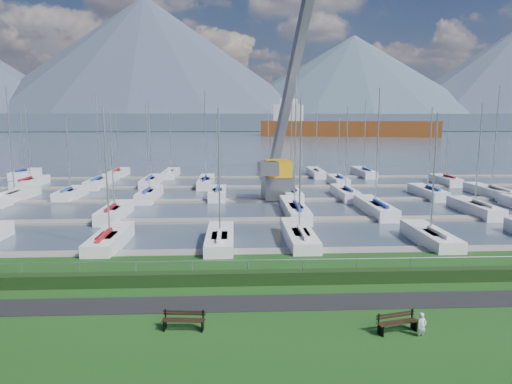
{
  "coord_description": "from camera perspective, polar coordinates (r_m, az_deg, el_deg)",
  "views": [
    {
      "loc": [
        -1.68,
        -23.74,
        8.78
      ],
      "look_at": [
        0.0,
        12.0,
        3.0
      ],
      "focal_mm": 32.0,
      "sensor_mm": 36.0,
      "label": 1
    }
  ],
  "objects": [
    {
      "name": "bench_left",
      "position": [
        20.09,
        -9.02,
        -15.55
      ],
      "size": [
        1.83,
        0.59,
        0.85
      ],
      "rotation": [
        0.0,
        0.0,
        -0.09
      ],
      "color": "black",
      "rests_on": "grass"
    },
    {
      "name": "cargo_ship_mid",
      "position": [
        241.58,
        10.4,
        7.82
      ],
      "size": [
        90.01,
        38.62,
        21.5
      ],
      "rotation": [
        0.0,
        0.0,
        -0.24
      ],
      "color": "brown",
      "rests_on": "water"
    },
    {
      "name": "water",
      "position": [
        283.9,
        -2.36,
        7.32
      ],
      "size": [
        800.0,
        540.0,
        0.2
      ],
      "primitive_type": "cube",
      "color": "#3F4B5C"
    },
    {
      "name": "mountains",
      "position": [
        430.13,
        -1.52,
        14.23
      ],
      "size": [
        1190.0,
        360.0,
        115.0
      ],
      "color": "#3F4D5C",
      "rests_on": "water"
    },
    {
      "name": "path",
      "position": [
        22.58,
        1.83,
        -13.68
      ],
      "size": [
        160.0,
        2.0,
        0.04
      ],
      "primitive_type": "cube",
      "color": "black",
      "rests_on": "grass"
    },
    {
      "name": "person",
      "position": [
        20.41,
        20.04,
        -15.12
      ],
      "size": [
        0.48,
        0.38,
        1.14
      ],
      "primitive_type": "imported",
      "rotation": [
        0.0,
        0.0,
        0.3
      ],
      "color": "silver",
      "rests_on": "grass"
    },
    {
      "name": "fence",
      "position": [
        24.98,
        1.3,
        -8.49
      ],
      "size": [
        80.0,
        0.04,
        0.04
      ],
      "primitive_type": "cylinder",
      "rotation": [
        0.0,
        1.57,
        0.0
      ],
      "color": "#9C9FA4",
      "rests_on": "grass"
    },
    {
      "name": "hedge",
      "position": [
        24.88,
        1.36,
        -10.64
      ],
      "size": [
        80.0,
        0.7,
        0.7
      ],
      "primitive_type": "cube",
      "color": "black",
      "rests_on": "grass"
    },
    {
      "name": "bench_right",
      "position": [
        20.53,
        17.23,
        -15.31
      ],
      "size": [
        1.85,
        0.85,
        0.85
      ],
      "rotation": [
        0.0,
        0.0,
        0.25
      ],
      "color": "black",
      "rests_on": "grass"
    },
    {
      "name": "sailboat_fleet",
      "position": [
        51.19,
        -2.71,
        5.32
      ],
      "size": [
        75.79,
        49.5,
        13.18
      ],
      "color": "#1E2697",
      "rests_on": "water"
    },
    {
      "name": "crane",
      "position": [
        51.97,
        3.1,
        5.36
      ],
      "size": [
        6.16,
        13.23,
        22.35
      ],
      "rotation": [
        0.0,
        0.0,
        0.11
      ],
      "color": "#56585D",
      "rests_on": "water"
    },
    {
      "name": "docks",
      "position": [
        50.58,
        -0.74,
        -1.07
      ],
      "size": [
        90.0,
        41.6,
        0.25
      ],
      "color": "slate",
      "rests_on": "water"
    },
    {
      "name": "foothill",
      "position": [
        353.76,
        -2.44,
        8.72
      ],
      "size": [
        900.0,
        80.0,
        12.0
      ],
      "primitive_type": "cube",
      "color": "#455265",
      "rests_on": "water"
    }
  ]
}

